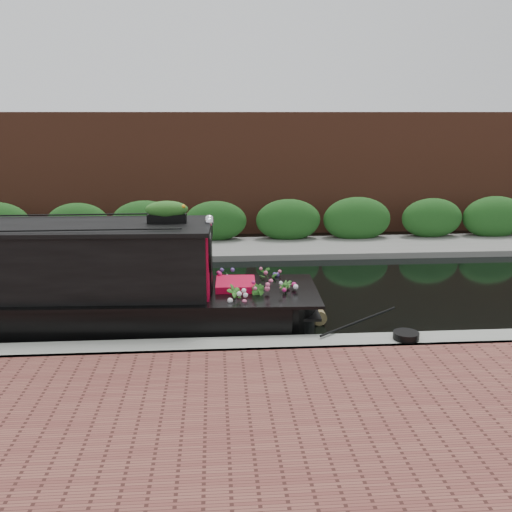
{
  "coord_description": "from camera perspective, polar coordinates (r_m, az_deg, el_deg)",
  "views": [
    {
      "loc": [
        -0.12,
        -12.13,
        3.97
      ],
      "look_at": [
        0.74,
        -0.6,
        1.06
      ],
      "focal_mm": 40.0,
      "sensor_mm": 36.0,
      "label": 1
    }
  ],
  "objects": [
    {
      "name": "narrowboat",
      "position": [
        11.52,
        -24.03,
        -3.24
      ],
      "size": [
        11.19,
        2.36,
        2.63
      ],
      "rotation": [
        0.0,
        0.0,
        -0.04
      ],
      "color": "black",
      "rests_on": "ground"
    },
    {
      "name": "near_bank_pavers",
      "position": [
        6.49,
        -2.52,
        -23.63
      ],
      "size": [
        40.0,
        7.0,
        0.5
      ],
      "primitive_type": "cube",
      "color": "brown",
      "rests_on": "ground"
    },
    {
      "name": "far_hedge",
      "position": [
        17.68,
        -3.74,
        1.12
      ],
      "size": [
        40.0,
        1.1,
        2.8
      ],
      "primitive_type": "cube",
      "color": "#1D4D19",
      "rests_on": "ground"
    },
    {
      "name": "ground",
      "position": [
        12.77,
        -3.5,
        -4.03
      ],
      "size": [
        80.0,
        80.0,
        0.0
      ],
      "primitive_type": "plane",
      "color": "black",
      "rests_on": "ground"
    },
    {
      "name": "coiled_mooring_rope",
      "position": [
        10.06,
        14.77,
        -7.71
      ],
      "size": [
        0.44,
        0.44,
        0.12
      ],
      "primitive_type": "cylinder",
      "color": "black",
      "rests_on": "near_bank_coping"
    },
    {
      "name": "far_brick_wall",
      "position": [
        19.74,
        -3.81,
        2.49
      ],
      "size": [
        40.0,
        1.0,
        8.0
      ],
      "primitive_type": "cube",
      "color": "brown",
      "rests_on": "ground"
    },
    {
      "name": "rope_fender",
      "position": [
        11.21,
        6.22,
        -5.93
      ],
      "size": [
        0.28,
        0.39,
        0.28
      ],
      "primitive_type": "cylinder",
      "rotation": [
        1.57,
        0.0,
        0.0
      ],
      "color": "olive",
      "rests_on": "ground"
    },
    {
      "name": "far_bank_path",
      "position": [
        16.81,
        -3.71,
        0.43
      ],
      "size": [
        40.0,
        2.4,
        0.34
      ],
      "primitive_type": "cube",
      "color": "slate",
      "rests_on": "ground"
    },
    {
      "name": "near_bank_coping",
      "position": [
        9.68,
        -3.21,
        -10.11
      ],
      "size": [
        40.0,
        0.6,
        0.5
      ],
      "primitive_type": "cube",
      "color": "gray",
      "rests_on": "ground"
    }
  ]
}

